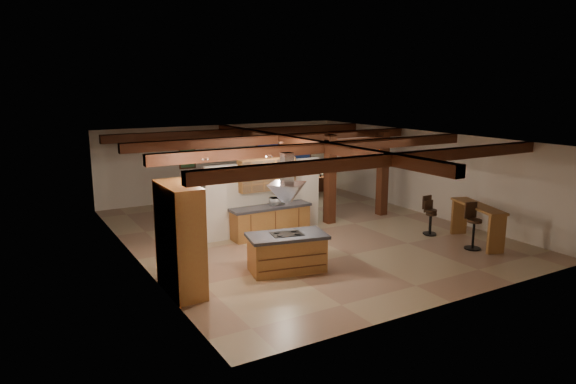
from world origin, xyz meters
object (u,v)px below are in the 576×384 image
Objects in this scene: sofa at (277,186)px; bar_counter at (477,217)px; dining_table at (252,206)px; kitchen_island at (287,252)px.

bar_counter is (1.63, -8.77, 0.44)m from sofa.
bar_counter reaches higher than dining_table.
sofa is at bearing 62.46° from kitchen_island.
sofa is at bearing 100.56° from bar_counter.
kitchen_island is 0.94× the size of bar_counter.
dining_table is (1.66, 5.27, -0.14)m from kitchen_island.
bar_counter is at bearing -50.41° from dining_table.
sofa is (2.51, 2.72, -0.02)m from dining_table.
kitchen_island reaches higher than dining_table.
dining_table is at bearing 124.40° from bar_counter.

